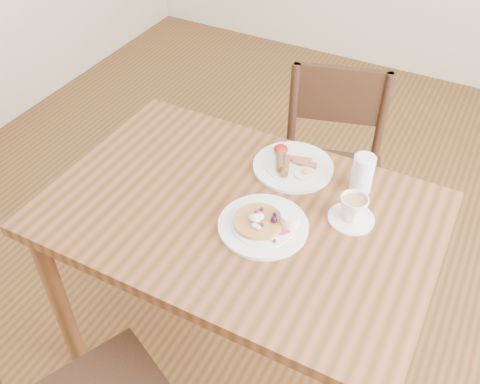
{
  "coord_description": "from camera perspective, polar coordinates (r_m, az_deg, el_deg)",
  "views": [
    {
      "loc": [
        0.56,
        -1.06,
        1.89
      ],
      "look_at": [
        0.0,
        0.0,
        0.82
      ],
      "focal_mm": 40.0,
      "sensor_mm": 36.0,
      "label": 1
    }
  ],
  "objects": [
    {
      "name": "chair_far",
      "position": [
        2.24,
        9.51,
        2.55
      ],
      "size": [
        0.52,
        0.52,
        0.88
      ],
      "rotation": [
        0.0,
        0.0,
        3.42
      ],
      "color": "#342013",
      "rests_on": "ground"
    },
    {
      "name": "ground",
      "position": [
        2.23,
        0.0,
        -15.89
      ],
      "size": [
        5.0,
        5.0,
        0.0
      ],
      "primitive_type": "plane",
      "color": "#553118",
      "rests_on": "ground"
    },
    {
      "name": "water_glass",
      "position": [
        1.72,
        12.93,
        1.91
      ],
      "size": [
        0.07,
        0.07,
        0.13
      ],
      "primitive_type": "cylinder",
      "color": "silver",
      "rests_on": "dining_table"
    },
    {
      "name": "breakfast_plate",
      "position": [
        1.8,
        5.57,
        2.87
      ],
      "size": [
        0.27,
        0.27,
        0.04
      ],
      "color": "white",
      "rests_on": "dining_table"
    },
    {
      "name": "pancake_plate",
      "position": [
        1.58,
        2.68,
        -3.4
      ],
      "size": [
        0.27,
        0.27,
        0.06
      ],
      "color": "white",
      "rests_on": "dining_table"
    },
    {
      "name": "dining_table",
      "position": [
        1.72,
        0.0,
        -4.2
      ],
      "size": [
        1.2,
        0.8,
        0.75
      ],
      "color": "brown",
      "rests_on": "ground"
    },
    {
      "name": "teacup_saucer",
      "position": [
        1.62,
        11.93,
        -1.89
      ],
      "size": [
        0.14,
        0.14,
        0.09
      ],
      "color": "white",
      "rests_on": "dining_table"
    }
  ]
}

